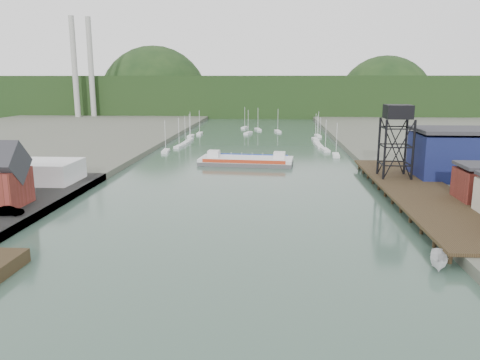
# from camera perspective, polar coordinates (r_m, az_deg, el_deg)

# --- Properties ---
(ground) EXTENTS (600.00, 600.00, 0.00)m
(ground) POSITION_cam_1_polar(r_m,az_deg,el_deg) (53.18, -4.85, -14.10)
(ground) COLOR #2D473A
(ground) RESTS_ON ground
(east_pier) EXTENTS (14.00, 70.00, 2.45)m
(east_pier) POSITION_cam_1_polar(r_m,az_deg,el_deg) (99.05, 21.12, -1.29)
(east_pier) COLOR black
(east_pier) RESTS_ON ground
(white_shed) EXTENTS (18.00, 12.00, 4.50)m
(white_shed) POSITION_cam_1_polar(r_m,az_deg,el_deg) (111.73, -23.63, 0.98)
(white_shed) COLOR silver
(white_shed) RESTS_ON west_quay
(lift_tower) EXTENTS (6.50, 6.50, 16.00)m
(lift_tower) POSITION_cam_1_polar(r_m,az_deg,el_deg) (108.90, 18.68, 7.37)
(lift_tower) COLOR black
(lift_tower) RESTS_ON east_pier
(blue_shed) EXTENTS (20.50, 14.50, 11.30)m
(blue_shed) POSITION_cam_1_polar(r_m,az_deg,el_deg) (116.35, 25.32, 2.84)
(blue_shed) COLOR #0D153A
(blue_shed) RESTS_ON east_land
(marina_sailboats) EXTENTS (57.71, 92.65, 0.90)m
(marina_sailboats) POSITION_cam_1_polar(r_m,az_deg,el_deg) (187.17, 1.64, 5.01)
(marina_sailboats) COLOR silver
(marina_sailboats) RESTS_ON ground
(smokestacks) EXTENTS (11.20, 8.20, 60.00)m
(smokestacks) POSITION_cam_1_polar(r_m,az_deg,el_deg) (301.90, -18.60, 12.74)
(smokestacks) COLOR #A3A49E
(smokestacks) RESTS_ON ground
(distant_hills) EXTENTS (500.00, 120.00, 80.00)m
(distant_hills) POSITION_cam_1_polar(r_m,az_deg,el_deg) (348.91, 2.10, 9.95)
(distant_hills) COLOR black
(distant_hills) RESTS_ON ground
(chain_ferry) EXTENTS (26.91, 12.70, 3.76)m
(chain_ferry) POSITION_cam_1_polar(r_m,az_deg,el_deg) (132.57, 0.76, 2.39)
(chain_ferry) COLOR #4A4A4C
(chain_ferry) RESTS_ON ground
(motorboat) EXTENTS (3.55, 5.85, 2.12)m
(motorboat) POSITION_cam_1_polar(r_m,az_deg,el_deg) (64.92, 23.08, -9.08)
(motorboat) COLOR silver
(motorboat) RESTS_ON ground
(car_west_b) EXTENTS (4.74, 2.29, 1.50)m
(car_west_b) POSITION_cam_1_polar(r_m,az_deg,el_deg) (85.80, -26.38, -3.42)
(car_west_b) COLOR #999999
(car_west_b) RESTS_ON west_quay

